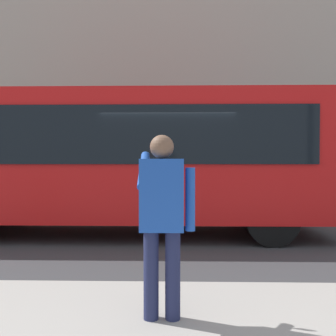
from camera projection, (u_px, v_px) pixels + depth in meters
ground_plane at (169, 236)px, 7.99m from camera, size 60.00×60.00×0.00m
building_facade_far at (173, 50)px, 14.67m from camera, size 28.00×1.55×12.00m
red_bus at (121, 158)px, 8.12m from camera, size 9.05×2.54×3.08m
pedestrian_photographer at (162, 212)px, 3.41m from camera, size 0.53×0.52×1.70m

